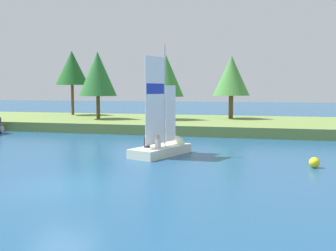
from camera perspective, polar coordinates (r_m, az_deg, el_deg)
The scene contains 8 objects.
ground_plane at distance 15.75m, azimuth -14.87°, elevation -8.43°, with size 200.00×200.00×0.00m, color navy.
shore_bank at distance 37.55m, azimuth 2.76°, elevation 0.26°, with size 80.00×13.37×0.82m, color olive.
shoreline_tree_left at distance 45.22m, azimuth -13.56°, elevation 7.99°, with size 3.53×3.53×7.00m.
shoreline_tree_midleft at distance 38.78m, azimuth -10.01°, elevation 7.26°, with size 3.59×3.59×6.39m.
shoreline_tree_centre at distance 37.35m, azimuth -0.29°, elevation 7.09°, with size 3.31×3.31×6.00m.
shoreline_tree_midright at distance 39.01m, azimuth 9.03°, elevation 7.02°, with size 3.50×3.50×6.04m.
sailboat at distance 22.74m, azimuth -0.03°, elevation -2.90°, with size 2.98×4.68×6.60m.
channel_buoy at distance 19.92m, azimuth 20.17°, elevation -4.99°, with size 0.50×0.50×0.50m, color yellow.
Camera 1 is at (7.56, -13.32, 3.68)m, focal length 42.69 mm.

